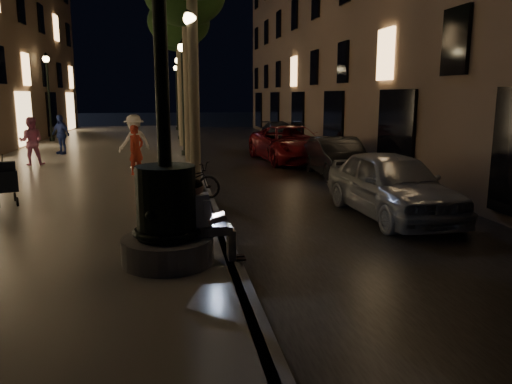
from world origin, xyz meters
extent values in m
plane|color=black|center=(0.00, 15.00, 0.00)|extent=(120.00, 120.00, 0.00)
cube|color=black|center=(3.00, 15.00, 0.01)|extent=(6.00, 45.00, 0.02)
cube|color=slate|center=(-4.00, 15.00, 0.10)|extent=(8.00, 45.00, 0.20)
cube|color=#59595B|center=(0.00, 15.00, 0.10)|extent=(0.25, 45.00, 0.20)
cylinder|color=#59595B|center=(-1.00, 2.00, 0.40)|extent=(1.40, 1.40, 0.40)
cylinder|color=black|center=(-1.00, 2.00, 1.15)|extent=(0.90, 0.90, 1.10)
torus|color=black|center=(-1.00, 2.00, 0.70)|extent=(1.04, 1.04, 0.10)
torus|color=black|center=(-1.00, 2.00, 1.55)|extent=(0.89, 0.89, 0.09)
cylinder|color=black|center=(-1.00, 2.00, 3.30)|extent=(0.20, 0.20, 3.20)
cube|color=gray|center=(-0.45, 2.00, 0.68)|extent=(0.34, 0.22, 0.17)
cube|color=silver|center=(-0.51, 2.00, 1.00)|extent=(0.42, 0.24, 0.53)
sphere|color=tan|center=(-0.53, 2.00, 1.35)|extent=(0.20, 0.20, 0.20)
sphere|color=black|center=(-0.54, 2.00, 1.39)|extent=(0.20, 0.20, 0.20)
cube|color=gray|center=(-0.23, 1.92, 0.68)|extent=(0.43, 0.12, 0.13)
cube|color=gray|center=(-0.23, 2.08, 0.68)|extent=(0.43, 0.12, 0.13)
cube|color=gray|center=(-0.02, 1.92, 0.44)|extent=(0.12, 0.11, 0.48)
cube|color=gray|center=(-0.02, 2.08, 0.44)|extent=(0.12, 0.11, 0.48)
cube|color=black|center=(0.07, 1.92, 0.21)|extent=(0.24, 0.09, 0.03)
cube|color=black|center=(0.07, 2.08, 0.21)|extent=(0.24, 0.09, 0.03)
cube|color=black|center=(-0.21, 2.00, 0.76)|extent=(0.22, 0.31, 0.02)
cube|color=black|center=(-0.36, 2.00, 0.86)|extent=(0.08, 0.31, 0.20)
cube|color=#B2CAFF|center=(-0.34, 2.00, 0.86)|extent=(0.06, 0.28, 0.17)
cylinder|color=#6B604C|center=(-0.25, 8.00, 2.70)|extent=(0.28, 0.28, 5.00)
cylinder|color=#6B604C|center=(-0.20, 14.00, 2.75)|extent=(0.28, 0.28, 5.10)
cylinder|color=#6B604C|center=(-0.30, 20.00, 2.65)|extent=(0.28, 0.28, 4.90)
ellipsoid|color=black|center=(-0.30, 20.00, 6.20)|extent=(3.00, 3.00, 2.40)
cylinder|color=#6B604C|center=(-0.22, 26.00, 2.80)|extent=(0.28, 0.28, 5.20)
ellipsoid|color=black|center=(-0.22, 26.00, 6.50)|extent=(3.00, 3.00, 2.40)
cylinder|color=black|center=(-0.30, 8.00, 0.30)|extent=(0.28, 0.28, 0.20)
cylinder|color=black|center=(-0.30, 8.00, 2.40)|extent=(0.12, 0.12, 4.40)
sphere|color=#FFD88C|center=(-0.30, 8.00, 4.65)|extent=(0.36, 0.36, 0.36)
cone|color=black|center=(-0.30, 8.00, 4.90)|extent=(0.30, 0.30, 0.22)
cylinder|color=black|center=(-0.30, 16.00, 0.30)|extent=(0.28, 0.28, 0.20)
cylinder|color=black|center=(-0.30, 16.00, 2.40)|extent=(0.12, 0.12, 4.40)
sphere|color=#FFD88C|center=(-0.30, 16.00, 4.65)|extent=(0.36, 0.36, 0.36)
cone|color=black|center=(-0.30, 16.00, 4.90)|extent=(0.30, 0.30, 0.22)
cylinder|color=black|center=(-0.30, 24.00, 0.30)|extent=(0.28, 0.28, 0.20)
cylinder|color=black|center=(-0.30, 24.00, 2.40)|extent=(0.12, 0.12, 4.40)
sphere|color=#FFD88C|center=(-0.30, 24.00, 4.65)|extent=(0.36, 0.36, 0.36)
cone|color=black|center=(-0.30, 24.00, 4.90)|extent=(0.30, 0.30, 0.22)
cylinder|color=black|center=(-0.30, 32.00, 0.30)|extent=(0.28, 0.28, 0.20)
cylinder|color=black|center=(-0.30, 32.00, 2.40)|extent=(0.12, 0.12, 4.40)
sphere|color=#FFD88C|center=(-0.30, 32.00, 4.65)|extent=(0.36, 0.36, 0.36)
cone|color=black|center=(-0.30, 32.00, 4.90)|extent=(0.30, 0.30, 0.22)
cylinder|color=black|center=(-7.40, 24.00, 0.30)|extent=(0.28, 0.28, 0.20)
cylinder|color=black|center=(-7.40, 24.00, 2.40)|extent=(0.12, 0.12, 4.40)
sphere|color=#FFD88C|center=(-7.40, 24.00, 4.65)|extent=(0.36, 0.36, 0.36)
cone|color=black|center=(-7.40, 24.00, 4.90)|extent=(0.30, 0.30, 0.22)
cube|color=black|center=(-4.73, 6.83, 0.79)|extent=(0.73, 0.92, 0.48)
cube|color=black|center=(-4.60, 6.47, 1.11)|extent=(0.47, 0.32, 0.31)
cylinder|color=black|center=(-4.43, 6.59, 0.31)|extent=(0.11, 0.22, 0.21)
cylinder|color=black|center=(-4.66, 7.19, 0.31)|extent=(0.11, 0.22, 0.21)
cylinder|color=black|center=(-4.87, 7.23, 1.22)|extent=(0.20, 0.46, 0.30)
imported|color=#A5AAAD|center=(4.00, 4.96, 0.75)|extent=(1.94, 4.44, 1.49)
imported|color=black|center=(4.62, 10.51, 0.67)|extent=(1.55, 4.10, 1.34)
imported|color=maroon|center=(4.00, 14.55, 0.74)|extent=(2.90, 5.53, 1.48)
imported|color=#2F2F34|center=(5.20, 22.34, 0.61)|extent=(1.73, 4.20, 1.21)
imported|color=#BD3725|center=(-2.00, 10.99, 0.99)|extent=(0.68, 0.68, 1.59)
imported|color=#C76995|center=(-5.89, 13.85, 1.08)|extent=(0.90, 0.73, 1.75)
imported|color=white|center=(-2.13, 12.48, 1.13)|extent=(1.39, 1.25, 1.87)
imported|color=navy|center=(-5.58, 17.43, 1.05)|extent=(1.04, 0.95, 1.71)
imported|color=black|center=(-0.50, 7.01, 0.65)|extent=(1.80, 1.28, 0.90)
camera|label=1|loc=(-0.92, -5.45, 2.73)|focal=35.00mm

